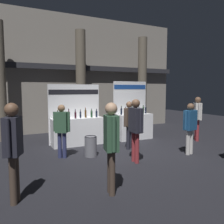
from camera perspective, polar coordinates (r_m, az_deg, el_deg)
ground_plane at (r=7.46m, az=2.00°, el=-10.29°), size 24.00×24.00×0.00m
hall_colonnade at (r=11.44m, az=-9.07°, el=9.01°), size 11.20×1.33×5.59m
exhibitor_booth_0 at (r=8.63m, az=-8.59°, el=-4.14°), size 1.97×0.66×2.23m
exhibitor_booth_1 at (r=9.57m, az=5.31°, el=-2.96°), size 1.55×0.66×2.37m
trash_bin at (r=7.15m, az=-5.29°, el=-8.44°), size 0.37×0.37×0.62m
visitor_0 at (r=7.89m, az=4.27°, el=-2.22°), size 0.48×0.40×1.64m
visitor_1 at (r=7.61m, az=18.77°, el=-2.83°), size 0.56×0.32×1.62m
visitor_2 at (r=6.44m, az=5.85°, el=-3.02°), size 0.27×0.63×1.78m
visitor_3 at (r=9.72m, az=20.38°, el=-0.60°), size 0.41×0.48×1.75m
visitor_5 at (r=6.99m, az=-12.34°, el=-3.59°), size 0.44×0.39×1.60m
visitor_6 at (r=4.47m, az=-0.20°, el=-6.90°), size 0.31×0.52×1.80m
visitor_7 at (r=4.47m, az=-23.32°, el=-7.21°), size 0.37×0.48×1.82m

